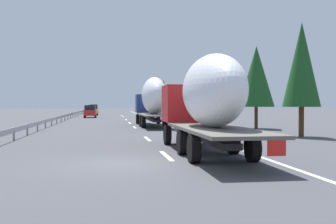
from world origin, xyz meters
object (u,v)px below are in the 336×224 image
car_yellow_coupe (93,110)px  car_blue_sedan (94,109)px  car_red_compact (90,111)px  road_sign (157,103)px  truck_lead (153,99)px  truck_trailing (206,99)px

car_yellow_coupe → car_blue_sedan: 18.93m
car_red_compact → road_sign: bearing=-102.3°
truck_lead → car_yellow_coupe: truck_lead is taller
truck_lead → car_yellow_coupe: (38.79, 6.93, -1.58)m
car_red_compact → road_sign: (-2.18, -10.00, 1.34)m
truck_trailing → car_red_compact: size_ratio=2.87×
car_red_compact → truck_lead: bearing=-165.0°
truck_trailing → road_sign: (45.01, -3.10, -0.06)m
truck_lead → car_yellow_coupe: 39.44m
truck_trailing → car_blue_sedan: bearing=5.3°
car_yellow_coupe → truck_lead: bearing=-169.9°
truck_lead → car_red_compact: size_ratio=3.16×
car_red_compact → car_blue_sedan: bearing=0.8°
truck_lead → car_blue_sedan: 58.20m
truck_trailing → car_blue_sedan: (79.13, 7.33, -1.37)m
truck_trailing → road_sign: 45.11m
truck_lead → car_red_compact: 26.73m
car_yellow_coupe → car_blue_sedan: car_blue_sedan is taller
truck_trailing → car_yellow_coupe: (60.21, 6.93, -1.38)m
truck_trailing → car_yellow_coupe: truck_trailing is taller
truck_trailing → car_blue_sedan: 79.49m
road_sign → car_yellow_coupe: bearing=33.4°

